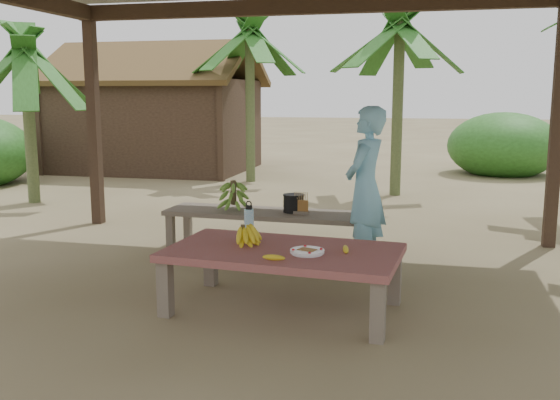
% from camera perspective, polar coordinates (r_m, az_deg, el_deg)
% --- Properties ---
extents(ground, '(80.00, 80.00, 0.00)m').
position_cam_1_polar(ground, '(5.53, -2.41, -8.24)').
color(ground, brown).
rests_on(ground, ground).
extents(work_table, '(1.88, 1.14, 0.50)m').
position_cam_1_polar(work_table, '(4.92, 0.31, -5.22)').
color(work_table, brown).
rests_on(work_table, ground).
extents(bench, '(2.22, 0.68, 0.45)m').
position_cam_1_polar(bench, '(6.73, -1.23, -1.50)').
color(bench, brown).
rests_on(bench, ground).
extents(ripe_banana_bunch, '(0.34, 0.31, 0.17)m').
position_cam_1_polar(ripe_banana_bunch, '(5.06, -3.41, -3.06)').
color(ripe_banana_bunch, yellow).
rests_on(ripe_banana_bunch, work_table).
extents(plate, '(0.26, 0.26, 0.04)m').
position_cam_1_polar(plate, '(4.75, 2.51, -4.74)').
color(plate, white).
rests_on(plate, work_table).
extents(loose_banana_front, '(0.18, 0.11, 0.04)m').
position_cam_1_polar(loose_banana_front, '(4.56, -0.56, -5.28)').
color(loose_banana_front, yellow).
rests_on(loose_banana_front, work_table).
extents(loose_banana_side, '(0.06, 0.15, 0.04)m').
position_cam_1_polar(loose_banana_side, '(4.82, 6.02, -4.51)').
color(loose_banana_side, yellow).
rests_on(loose_banana_side, work_table).
extents(water_flask, '(0.08, 0.08, 0.31)m').
position_cam_1_polar(water_flask, '(5.32, -2.85, -1.96)').
color(water_flask, '#3D93C0').
rests_on(water_flask, work_table).
extents(green_banana_stalk, '(0.31, 0.31, 0.34)m').
position_cam_1_polar(green_banana_stalk, '(6.81, -4.27, 0.52)').
color(green_banana_stalk, '#598C2D').
rests_on(green_banana_stalk, bench).
extents(cooking_pot, '(0.22, 0.22, 0.19)m').
position_cam_1_polar(cooking_pot, '(6.65, 1.26, -0.33)').
color(cooking_pot, black).
rests_on(cooking_pot, bench).
extents(skewer_rack, '(0.18, 0.09, 0.24)m').
position_cam_1_polar(skewer_rack, '(6.55, 1.96, -0.26)').
color(skewer_rack, '#A57F47').
rests_on(skewer_rack, bench).
extents(woman, '(0.52, 0.66, 1.59)m').
position_cam_1_polar(woman, '(6.19, 7.82, 1.17)').
color(woman, '#70B4D4').
rests_on(woman, ground).
extents(hut, '(4.40, 3.43, 2.85)m').
position_cam_1_polar(hut, '(14.36, -11.13, 7.13)').
color(hut, black).
rests_on(hut, ground).
extents(banana_plant_n, '(1.80, 1.80, 3.06)m').
position_cam_1_polar(banana_plant_n, '(10.69, 10.88, 14.23)').
color(banana_plant_n, '#596638').
rests_on(banana_plant_n, ground).
extents(banana_plant_nw, '(1.80, 1.80, 3.11)m').
position_cam_1_polar(banana_plant_nw, '(12.18, -2.79, 14.02)').
color(banana_plant_nw, '#596638').
rests_on(banana_plant_nw, ground).
extents(banana_plant_w, '(1.80, 1.80, 2.58)m').
position_cam_1_polar(banana_plant_w, '(10.50, -22.24, 11.18)').
color(banana_plant_w, '#596638').
rests_on(banana_plant_w, ground).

